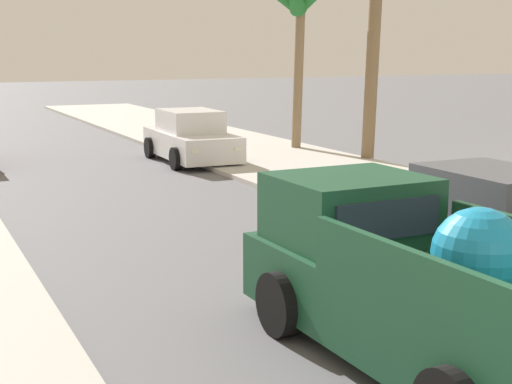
# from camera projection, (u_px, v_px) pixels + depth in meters

# --- Properties ---
(sidewalk_right) EXTENTS (4.95, 60.00, 0.12)m
(sidewalk_right) POSITION_uv_depth(u_px,v_px,m) (382.00, 190.00, 17.43)
(sidewalk_right) COLOR beige
(sidewalk_right) RESTS_ON ground
(curb_right) EXTENTS (0.16, 60.00, 0.10)m
(curb_right) POSITION_uv_depth(u_px,v_px,m) (343.00, 194.00, 16.98)
(curb_right) COLOR silver
(curb_right) RESTS_ON ground
(pickup_truck) EXTENTS (2.30, 5.25, 1.87)m
(pickup_truck) POSITION_uv_depth(u_px,v_px,m) (423.00, 289.00, 7.78)
(pickup_truck) COLOR #19472D
(pickup_truck) RESTS_ON ground
(car_left_near) EXTENTS (2.03, 4.26, 1.54)m
(car_left_near) POSITION_uv_depth(u_px,v_px,m) (488.00, 222.00, 11.22)
(car_left_near) COLOR #474C56
(car_left_near) RESTS_ON ground
(car_left_mid) EXTENTS (2.12, 4.30, 1.54)m
(car_left_mid) POSITION_uv_depth(u_px,v_px,m) (191.00, 138.00, 22.08)
(car_left_mid) COLOR silver
(car_left_mid) RESTS_ON ground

